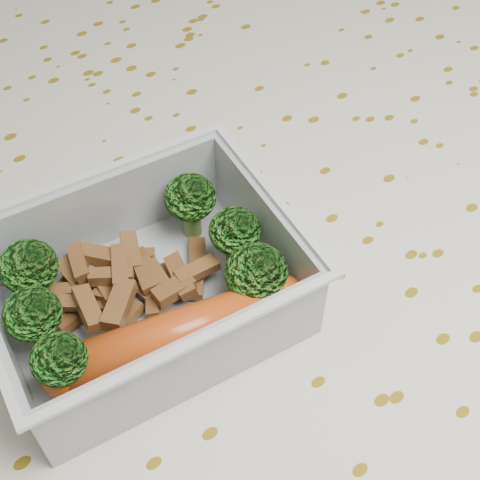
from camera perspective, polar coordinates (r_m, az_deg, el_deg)
dining_table at (r=0.50m, az=-0.68°, el=-8.67°), size 1.40×0.90×0.75m
tablecloth at (r=0.46m, az=-0.74°, el=-5.45°), size 1.46×0.96×0.19m
lunch_container at (r=0.39m, az=-8.12°, el=-4.43°), size 0.19×0.16×0.06m
broccoli_florets at (r=0.39m, az=-8.12°, el=-2.51°), size 0.15×0.12×0.05m
meat_pile at (r=0.40m, az=-9.67°, el=-3.65°), size 0.11×0.07×0.03m
sausage at (r=0.37m, az=-5.32°, el=-7.95°), size 0.15×0.06×0.03m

